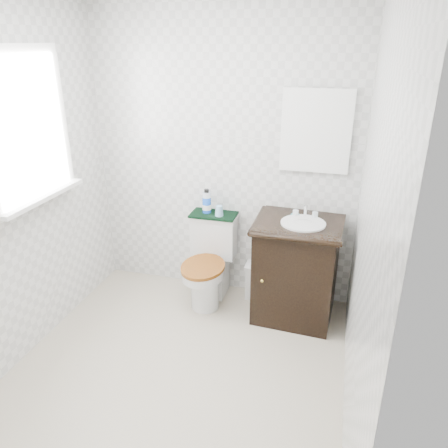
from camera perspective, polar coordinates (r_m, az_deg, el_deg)
The scene contains 14 objects.
floor at distance 3.13m, azimuth -6.37°, elevation -18.81°, with size 2.40×2.40×0.00m, color #B3A590.
wall_back at distance 3.59m, azimuth -0.15°, elevation 8.74°, with size 2.40×2.40×0.00m, color silver.
wall_front at distance 1.59m, azimuth -24.62°, elevation -12.73°, with size 2.40×2.40×0.00m, color silver.
wall_left at distance 3.09m, azimuth -26.80°, elevation 3.91°, with size 2.40×2.40×0.00m, color silver.
wall_right at distance 2.33m, azimuth 18.32°, elevation -0.40°, with size 2.40×2.40×0.00m, color silver.
window at distance 3.17m, azimuth -24.58°, elevation 11.33°, with size 0.02×0.70×0.90m, color white.
mirror at distance 3.39m, azimuth 11.92°, elevation 11.76°, with size 0.50×0.02×0.60m, color silver.
toilet at distance 3.71m, azimuth -1.83°, elevation -5.32°, with size 0.39×0.60×0.72m.
vanity at distance 3.48m, azimuth 9.42°, elevation -5.68°, with size 0.67×0.58×0.92m.
trash_bin at distance 3.81m, azimuth 4.48°, elevation -7.39°, with size 0.22×0.18×0.32m.
towel at distance 3.64m, azimuth -1.37°, elevation 1.24°, with size 0.38×0.22×0.02m, color black.
mouthwash_bottle at distance 3.64m, azimuth -2.28°, elevation 2.90°, with size 0.07×0.07×0.20m.
cup at distance 3.58m, azimuth -0.64°, elevation 1.74°, with size 0.07×0.07×0.09m, color #7FACCF.
soap_bar at distance 3.43m, azimuth 9.31°, elevation 1.27°, with size 0.07×0.05×0.02m, color #19737B.
Camera 1 is at (0.93, -2.15, 2.07)m, focal length 35.00 mm.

